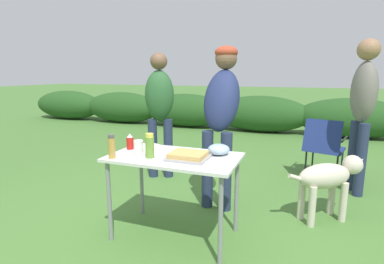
{
  "coord_description": "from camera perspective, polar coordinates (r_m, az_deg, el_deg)",
  "views": [
    {
      "loc": [
        1.02,
        -2.25,
        1.43
      ],
      "look_at": [
        0.04,
        0.33,
        0.89
      ],
      "focal_mm": 28.0,
      "sensor_mm": 36.0,
      "label": 1
    }
  ],
  "objects": [
    {
      "name": "ketchup_bottle",
      "position": [
        2.83,
        -11.73,
        -1.85
      ],
      "size": [
        0.06,
        0.06,
        0.14
      ],
      "color": "red",
      "rests_on": "folding_table"
    },
    {
      "name": "mixing_bowl",
      "position": [
        2.6,
        5.11,
        -3.31
      ],
      "size": [
        0.19,
        0.19,
        0.09
      ],
      "primitive_type": "ellipsoid",
      "color": "#99B2CC",
      "rests_on": "folding_table"
    },
    {
      "name": "dog",
      "position": [
        3.23,
        24.6,
        -7.95
      ],
      "size": [
        0.74,
        0.59,
        0.64
      ],
      "rotation": [
        0.0,
        0.0,
        -0.92
      ],
      "color": "beige",
      "rests_on": "ground"
    },
    {
      "name": "standing_person_in_red_jacket",
      "position": [
        3.99,
        29.77,
        5.0
      ],
      "size": [
        0.36,
        0.42,
        1.81
      ],
      "rotation": [
        0.0,
        0.0,
        -1.25
      ],
      "color": "#232D4C",
      "rests_on": "ground"
    },
    {
      "name": "food_tray",
      "position": [
        2.46,
        -0.72,
        -4.58
      ],
      "size": [
        0.32,
        0.28,
        0.06
      ],
      "color": "#9E9EA3",
      "rests_on": "folding_table"
    },
    {
      "name": "spice_jar",
      "position": [
        2.56,
        -15.06,
        -2.74
      ],
      "size": [
        0.06,
        0.06,
        0.2
      ],
      "color": "#B2893D",
      "rests_on": "folding_table"
    },
    {
      "name": "standing_person_in_gray_fleece",
      "position": [
        4.07,
        -6.18,
        5.27
      ],
      "size": [
        0.46,
        0.39,
        1.7
      ],
      "rotation": [
        0.0,
        0.0,
        0.33
      ],
      "color": "#232D4C",
      "rests_on": "ground"
    },
    {
      "name": "folding_table",
      "position": [
        2.59,
        -3.38,
        -6.19
      ],
      "size": [
        1.1,
        0.64,
        0.74
      ],
      "color": "silver",
      "rests_on": "ground"
    },
    {
      "name": "paper_cup_stack",
      "position": [
        2.59,
        -10.15,
        -3.03
      ],
      "size": [
        0.08,
        0.08,
        0.13
      ],
      "primitive_type": "cylinder",
      "color": "white",
      "rests_on": "folding_table"
    },
    {
      "name": "standing_person_in_olive_jacket",
      "position": [
        3.17,
        5.61,
        4.72
      ],
      "size": [
        0.4,
        0.52,
        1.72
      ],
      "rotation": [
        0.0,
        0.0,
        -0.05
      ],
      "color": "#232D4C",
      "rests_on": "ground"
    },
    {
      "name": "relish_jar",
      "position": [
        2.51,
        -8.05,
        -2.64
      ],
      "size": [
        0.07,
        0.07,
        0.21
      ],
      "color": "olive",
      "rests_on": "folding_table"
    },
    {
      "name": "shrub_hedge",
      "position": [
        7.6,
        12.92,
        3.41
      ],
      "size": [
        14.4,
        0.9,
        0.89
      ],
      "color": "#234C1E",
      "rests_on": "ground"
    },
    {
      "name": "plate_stack",
      "position": [
        2.77,
        -8.14,
        -3.02
      ],
      "size": [
        0.2,
        0.2,
        0.04
      ],
      "primitive_type": "cylinder",
      "color": "white",
      "rests_on": "folding_table"
    },
    {
      "name": "ground_plane",
      "position": [
        2.86,
        -3.22,
        -18.99
      ],
      "size": [
        60.0,
        60.0,
        0.0
      ],
      "primitive_type": "plane",
      "color": "#477533"
    },
    {
      "name": "camp_chair_green_behind_table",
      "position": [
        4.48,
        23.84,
        -2.27
      ],
      "size": [
        0.6,
        0.69,
        0.83
      ],
      "rotation": [
        0.0,
        0.0,
        -0.25
      ],
      "color": "navy",
      "rests_on": "ground"
    }
  ]
}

